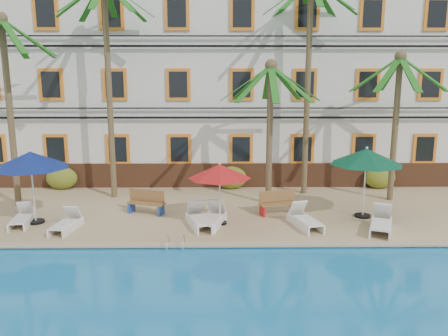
{
  "coord_description": "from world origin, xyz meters",
  "views": [
    {
      "loc": [
        0.46,
        -14.08,
        5.41
      ],
      "look_at": [
        0.63,
        3.0,
        2.0
      ],
      "focal_mm": 35.0,
      "sensor_mm": 36.0,
      "label": 1
    }
  ],
  "objects_px": {
    "lounger_a": "(22,218)",
    "bench_left": "(147,202)",
    "lounger_b": "(66,223)",
    "palm_c": "(270,111)",
    "palm_e": "(397,104)",
    "palm_b": "(108,62)",
    "umbrella_green": "(366,157)",
    "palm_a": "(7,85)",
    "lounger_d": "(212,218)",
    "bench_right": "(277,202)",
    "umbrella_blue": "(31,160)",
    "lounger_f": "(381,223)",
    "palm_d": "(309,60)",
    "umbrella_red": "(220,172)",
    "lounger_e": "(304,219)",
    "pool_ladder": "(176,247)",
    "lounger_c": "(199,219)"
  },
  "relations": [
    {
      "from": "lounger_a",
      "to": "bench_left",
      "type": "height_order",
      "value": "bench_left"
    },
    {
      "from": "lounger_b",
      "to": "bench_left",
      "type": "distance_m",
      "value": 3.21
    },
    {
      "from": "palm_c",
      "to": "palm_e",
      "type": "relative_size",
      "value": 0.94
    },
    {
      "from": "palm_e",
      "to": "palm_b",
      "type": "bearing_deg",
      "value": 177.23
    },
    {
      "from": "palm_e",
      "to": "umbrella_green",
      "type": "bearing_deg",
      "value": -128.9
    },
    {
      "from": "palm_a",
      "to": "lounger_d",
      "type": "relative_size",
      "value": 3.93
    },
    {
      "from": "palm_a",
      "to": "bench_right",
      "type": "relative_size",
      "value": 4.97
    },
    {
      "from": "umbrella_blue",
      "to": "lounger_f",
      "type": "xyz_separation_m",
      "value": [
        12.46,
        -1.04,
        -2.06
      ]
    },
    {
      "from": "umbrella_blue",
      "to": "bench_left",
      "type": "bearing_deg",
      "value": 16.54
    },
    {
      "from": "lounger_f",
      "to": "bench_right",
      "type": "distance_m",
      "value": 3.97
    },
    {
      "from": "palm_d",
      "to": "umbrella_red",
      "type": "xyz_separation_m",
      "value": [
        -3.95,
        -4.47,
        -4.1
      ]
    },
    {
      "from": "palm_c",
      "to": "umbrella_blue",
      "type": "relative_size",
      "value": 2.19
    },
    {
      "from": "umbrella_red",
      "to": "umbrella_green",
      "type": "height_order",
      "value": "umbrella_green"
    },
    {
      "from": "umbrella_blue",
      "to": "lounger_b",
      "type": "bearing_deg",
      "value": -29.82
    },
    {
      "from": "umbrella_blue",
      "to": "lounger_f",
      "type": "bearing_deg",
      "value": -4.77
    },
    {
      "from": "palm_d",
      "to": "bench_left",
      "type": "bearing_deg",
      "value": -155.48
    },
    {
      "from": "lounger_b",
      "to": "bench_right",
      "type": "relative_size",
      "value": 1.08
    },
    {
      "from": "lounger_b",
      "to": "bench_right",
      "type": "bearing_deg",
      "value": 13.61
    },
    {
      "from": "palm_b",
      "to": "palm_c",
      "type": "bearing_deg",
      "value": -9.37
    },
    {
      "from": "palm_a",
      "to": "lounger_e",
      "type": "height_order",
      "value": "palm_a"
    },
    {
      "from": "umbrella_green",
      "to": "pool_ladder",
      "type": "bearing_deg",
      "value": -156.2
    },
    {
      "from": "lounger_d",
      "to": "palm_c",
      "type": "bearing_deg",
      "value": 51.41
    },
    {
      "from": "lounger_c",
      "to": "palm_c",
      "type": "bearing_deg",
      "value": 46.93
    },
    {
      "from": "lounger_a",
      "to": "lounger_b",
      "type": "relative_size",
      "value": 1.01
    },
    {
      "from": "lounger_a",
      "to": "umbrella_green",
      "type": "bearing_deg",
      "value": 3.61
    },
    {
      "from": "lounger_a",
      "to": "lounger_e",
      "type": "relative_size",
      "value": 0.89
    },
    {
      "from": "palm_d",
      "to": "umbrella_blue",
      "type": "relative_size",
      "value": 3.5
    },
    {
      "from": "palm_b",
      "to": "umbrella_green",
      "type": "relative_size",
      "value": 3.44
    },
    {
      "from": "palm_c",
      "to": "lounger_d",
      "type": "bearing_deg",
      "value": -128.59
    },
    {
      "from": "lounger_e",
      "to": "lounger_f",
      "type": "height_order",
      "value": "lounger_f"
    },
    {
      "from": "palm_b",
      "to": "bench_left",
      "type": "xyz_separation_m",
      "value": [
        1.91,
        -2.52,
        -5.49
      ]
    },
    {
      "from": "palm_d",
      "to": "bench_right",
      "type": "bearing_deg",
      "value": -117.39
    },
    {
      "from": "palm_b",
      "to": "lounger_b",
      "type": "xyz_separation_m",
      "value": [
        -0.61,
        -4.51,
        -5.7
      ]
    },
    {
      "from": "lounger_b",
      "to": "umbrella_red",
      "type": "bearing_deg",
      "value": 6.71
    },
    {
      "from": "palm_c",
      "to": "lounger_e",
      "type": "relative_size",
      "value": 3.15
    },
    {
      "from": "umbrella_blue",
      "to": "bench_right",
      "type": "height_order",
      "value": "umbrella_blue"
    },
    {
      "from": "umbrella_red",
      "to": "lounger_b",
      "type": "height_order",
      "value": "umbrella_red"
    },
    {
      "from": "lounger_b",
      "to": "lounger_e",
      "type": "height_order",
      "value": "lounger_e"
    },
    {
      "from": "palm_b",
      "to": "bench_left",
      "type": "height_order",
      "value": "palm_b"
    },
    {
      "from": "lounger_f",
      "to": "umbrella_blue",
      "type": "bearing_deg",
      "value": 175.23
    },
    {
      "from": "pool_ladder",
      "to": "palm_e",
      "type": "bearing_deg",
      "value": 31.85
    },
    {
      "from": "umbrella_green",
      "to": "lounger_f",
      "type": "distance_m",
      "value": 2.63
    },
    {
      "from": "palm_d",
      "to": "lounger_e",
      "type": "height_order",
      "value": "palm_d"
    },
    {
      "from": "palm_a",
      "to": "palm_d",
      "type": "distance_m",
      "value": 12.67
    },
    {
      "from": "palm_c",
      "to": "lounger_c",
      "type": "height_order",
      "value": "palm_c"
    },
    {
      "from": "palm_b",
      "to": "palm_e",
      "type": "relative_size",
      "value": 1.48
    },
    {
      "from": "lounger_e",
      "to": "umbrella_red",
      "type": "bearing_deg",
      "value": 173.04
    },
    {
      "from": "palm_b",
      "to": "bench_right",
      "type": "distance_m",
      "value": 9.32
    },
    {
      "from": "bench_left",
      "to": "lounger_b",
      "type": "bearing_deg",
      "value": -141.73
    },
    {
      "from": "umbrella_red",
      "to": "lounger_f",
      "type": "bearing_deg",
      "value": -8.67
    }
  ]
}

